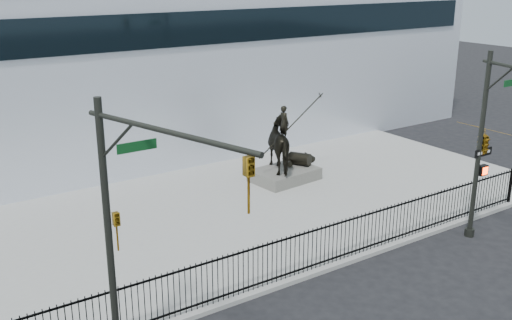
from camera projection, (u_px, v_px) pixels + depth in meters
ground at (333, 291)px, 18.85m from camera, size 120.00×120.00×0.00m
plaza at (219, 216)px, 24.35m from camera, size 30.00×12.00×0.15m
building at (98, 66)px, 33.25m from camera, size 44.00×14.00×9.00m
picket_fence at (308, 250)px, 19.56m from camera, size 22.10×0.10×1.50m
statue_plinth at (285, 175)px, 28.19m from camera, size 3.14×2.31×0.56m
equestrian_statue at (286, 145)px, 27.78m from camera, size 3.79×2.53×3.22m
traffic_signal_left at (131, 231)px, 13.53m from camera, size 1.52×4.84×7.00m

